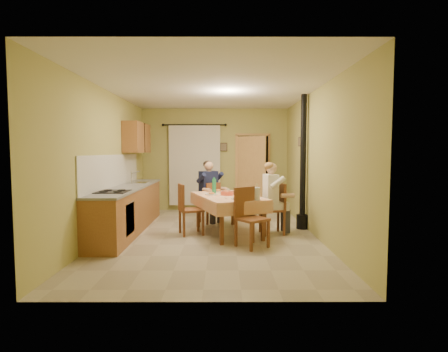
{
  "coord_description": "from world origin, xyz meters",
  "views": [
    {
      "loc": [
        0.24,
        -6.67,
        1.62
      ],
      "look_at": [
        0.25,
        0.1,
        1.15
      ],
      "focal_mm": 28.0,
      "sensor_mm": 36.0,
      "label": 1
    }
  ],
  "objects_px": {
    "dining_table": "(228,215)",
    "chair_right": "(273,219)",
    "chair_far": "(210,210)",
    "chair_left": "(190,220)",
    "man_far": "(209,184)",
    "man_right": "(272,190)",
    "stove_flue": "(303,180)",
    "chair_near": "(251,230)"
  },
  "relations": [
    {
      "from": "dining_table",
      "to": "chair_right",
      "type": "height_order",
      "value": "chair_right"
    },
    {
      "from": "chair_far",
      "to": "chair_left",
      "type": "bearing_deg",
      "value": -142.93
    },
    {
      "from": "man_far",
      "to": "chair_right",
      "type": "bearing_deg",
      "value": -76.46
    },
    {
      "from": "chair_far",
      "to": "man_far",
      "type": "height_order",
      "value": "man_far"
    },
    {
      "from": "chair_right",
      "to": "chair_far",
      "type": "bearing_deg",
      "value": 41.26
    },
    {
      "from": "man_far",
      "to": "chair_left",
      "type": "bearing_deg",
      "value": -142.45
    },
    {
      "from": "man_right",
      "to": "stove_flue",
      "type": "bearing_deg",
      "value": -65.2
    },
    {
      "from": "man_right",
      "to": "chair_left",
      "type": "bearing_deg",
      "value": 82.55
    },
    {
      "from": "dining_table",
      "to": "man_far",
      "type": "relative_size",
      "value": 1.46
    },
    {
      "from": "chair_right",
      "to": "man_far",
      "type": "height_order",
      "value": "man_far"
    },
    {
      "from": "chair_left",
      "to": "chair_far",
      "type": "bearing_deg",
      "value": 144.66
    },
    {
      "from": "stove_flue",
      "to": "chair_near",
      "type": "bearing_deg",
      "value": -130.09
    },
    {
      "from": "chair_left",
      "to": "man_right",
      "type": "relative_size",
      "value": 0.72
    },
    {
      "from": "man_right",
      "to": "man_far",
      "type": "bearing_deg",
      "value": 40.78
    },
    {
      "from": "chair_right",
      "to": "chair_left",
      "type": "xyz_separation_m",
      "value": [
        -1.62,
        -0.04,
        -0.0
      ]
    },
    {
      "from": "stove_flue",
      "to": "man_far",
      "type": "bearing_deg",
      "value": 162.46
    },
    {
      "from": "dining_table",
      "to": "man_right",
      "type": "relative_size",
      "value": 1.46
    },
    {
      "from": "chair_far",
      "to": "chair_right",
      "type": "relative_size",
      "value": 0.93
    },
    {
      "from": "chair_right",
      "to": "chair_left",
      "type": "bearing_deg",
      "value": 82.62
    },
    {
      "from": "man_right",
      "to": "chair_near",
      "type": "bearing_deg",
      "value": 144.2
    },
    {
      "from": "chair_near",
      "to": "stove_flue",
      "type": "xyz_separation_m",
      "value": [
        1.18,
        1.41,
        0.73
      ]
    },
    {
      "from": "chair_left",
      "to": "chair_near",
      "type": "bearing_deg",
      "value": 32.42
    },
    {
      "from": "dining_table",
      "to": "chair_near",
      "type": "bearing_deg",
      "value": -87.9
    },
    {
      "from": "chair_near",
      "to": "man_far",
      "type": "xyz_separation_m",
      "value": [
        -0.8,
        2.03,
        0.59
      ]
    },
    {
      "from": "chair_far",
      "to": "man_right",
      "type": "distance_m",
      "value": 1.77
    },
    {
      "from": "chair_near",
      "to": "chair_right",
      "type": "height_order",
      "value": "chair_near"
    },
    {
      "from": "chair_near",
      "to": "chair_right",
      "type": "distance_m",
      "value": 1.07
    },
    {
      "from": "stove_flue",
      "to": "man_right",
      "type": "bearing_deg",
      "value": -146.47
    },
    {
      "from": "dining_table",
      "to": "chair_left",
      "type": "distance_m",
      "value": 0.74
    },
    {
      "from": "man_right",
      "to": "chair_right",
      "type": "bearing_deg",
      "value": -90.0
    },
    {
      "from": "chair_right",
      "to": "stove_flue",
      "type": "xyz_separation_m",
      "value": [
        0.69,
        0.46,
        0.73
      ]
    },
    {
      "from": "chair_near",
      "to": "man_right",
      "type": "height_order",
      "value": "man_right"
    },
    {
      "from": "chair_far",
      "to": "chair_right",
      "type": "xyz_separation_m",
      "value": [
        1.29,
        -1.08,
        0.0
      ]
    },
    {
      "from": "chair_right",
      "to": "man_far",
      "type": "relative_size",
      "value": 0.72
    },
    {
      "from": "chair_left",
      "to": "man_far",
      "type": "height_order",
      "value": "man_far"
    },
    {
      "from": "chair_near",
      "to": "chair_right",
      "type": "xyz_separation_m",
      "value": [
        0.5,
        0.94,
        -0.0
      ]
    },
    {
      "from": "dining_table",
      "to": "stove_flue",
      "type": "height_order",
      "value": "stove_flue"
    },
    {
      "from": "chair_near",
      "to": "man_right",
      "type": "relative_size",
      "value": 0.73
    },
    {
      "from": "chair_far",
      "to": "chair_right",
      "type": "height_order",
      "value": "chair_right"
    },
    {
      "from": "man_far",
      "to": "stove_flue",
      "type": "distance_m",
      "value": 2.08
    },
    {
      "from": "man_far",
      "to": "chair_near",
      "type": "bearing_deg",
      "value": -104.9
    },
    {
      "from": "chair_far",
      "to": "chair_left",
      "type": "xyz_separation_m",
      "value": [
        -0.33,
        -1.12,
        0.0
      ]
    }
  ]
}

